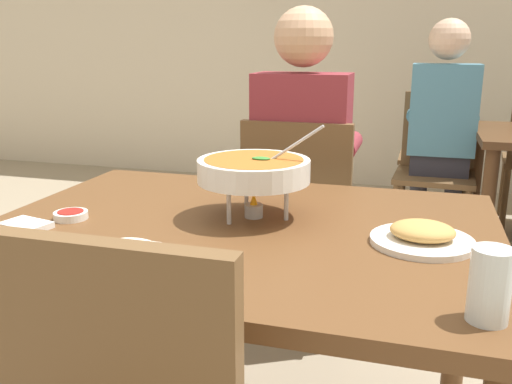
{
  "coord_description": "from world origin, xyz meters",
  "views": [
    {
      "loc": [
        0.43,
        -1.3,
        1.17
      ],
      "look_at": [
        0.0,
        0.15,
        0.77
      ],
      "focal_mm": 38.89,
      "sensor_mm": 36.0,
      "label": 1
    }
  ],
  "objects": [
    {
      "name": "cafe_rear_partition",
      "position": [
        0.0,
        3.47,
        1.5
      ],
      "size": [
        10.0,
        0.1,
        3.0
      ],
      "primitive_type": "cube",
      "color": "beige",
      "rests_on": "ground_plane"
    },
    {
      "name": "dining_table_main",
      "position": [
        0.0,
        0.0,
        0.63
      ],
      "size": [
        1.31,
        0.98,
        0.72
      ],
      "color": "brown",
      "rests_on": "ground_plane"
    },
    {
      "name": "chair_diner_main",
      "position": [
        -0.0,
        0.78,
        0.51
      ],
      "size": [
        0.44,
        0.44,
        0.9
      ],
      "color": "brown",
      "rests_on": "ground_plane"
    },
    {
      "name": "diner_main",
      "position": [
        0.0,
        0.81,
        0.75
      ],
      "size": [
        0.4,
        0.45,
        1.31
      ],
      "color": "#2D2D38",
      "rests_on": "ground_plane"
    },
    {
      "name": "curry_bowl",
      "position": [
        0.02,
        0.07,
        0.85
      ],
      "size": [
        0.33,
        0.3,
        0.26
      ],
      "color": "silver",
      "rests_on": "dining_table_main"
    },
    {
      "name": "rice_plate",
      "position": [
        -0.14,
        -0.33,
        0.74
      ],
      "size": [
        0.24,
        0.24,
        0.06
      ],
      "color": "white",
      "rests_on": "dining_table_main"
    },
    {
      "name": "appetizer_plate",
      "position": [
        0.45,
        -0.02,
        0.74
      ],
      "size": [
        0.24,
        0.24,
        0.06
      ],
      "color": "white",
      "rests_on": "dining_table_main"
    },
    {
      "name": "sauce_dish",
      "position": [
        -0.45,
        -0.08,
        0.73
      ],
      "size": [
        0.09,
        0.09,
        0.02
      ],
      "color": "white",
      "rests_on": "dining_table_main"
    },
    {
      "name": "napkin_folded",
      "position": [
        -0.51,
        -0.18,
        0.73
      ],
      "size": [
        0.13,
        0.1,
        0.02
      ],
      "primitive_type": "cube",
      "rotation": [
        0.0,
        0.0,
        -0.22
      ],
      "color": "white",
      "rests_on": "dining_table_main"
    },
    {
      "name": "fork_utensil",
      "position": [
        -0.53,
        -0.23,
        0.72
      ],
      "size": [
        0.06,
        0.17,
        0.01
      ],
      "primitive_type": "cube",
      "rotation": [
        0.0,
        0.0,
        0.3
      ],
      "color": "silver",
      "rests_on": "dining_table_main"
    },
    {
      "name": "spoon_utensil",
      "position": [
        -0.48,
        -0.23,
        0.72
      ],
      "size": [
        0.03,
        0.17,
        0.01
      ],
      "primitive_type": "cube",
      "rotation": [
        0.0,
        0.0,
        0.12
      ],
      "color": "silver",
      "rests_on": "dining_table_main"
    },
    {
      "name": "drink_glass",
      "position": [
        0.56,
        -0.37,
        0.78
      ],
      "size": [
        0.07,
        0.07,
        0.13
      ],
      "color": "silver",
      "rests_on": "dining_table_main"
    },
    {
      "name": "chair_bg_middle",
      "position": [
        0.54,
        2.06,
        0.51
      ],
      "size": [
        0.46,
        0.46,
        0.9
      ],
      "color": "brown",
      "rests_on": "ground_plane"
    },
    {
      "name": "chair_bg_window",
      "position": [
        0.63,
        2.53,
        0.51
      ],
      "size": [
        0.45,
        0.45,
        0.9
      ],
      "color": "brown",
      "rests_on": "ground_plane"
    },
    {
      "name": "patron_bg_middle",
      "position": [
        0.56,
        2.01,
        0.75
      ],
      "size": [
        0.4,
        0.45,
        1.31
      ],
      "color": "#2D2D38",
      "rests_on": "ground_plane"
    }
  ]
}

